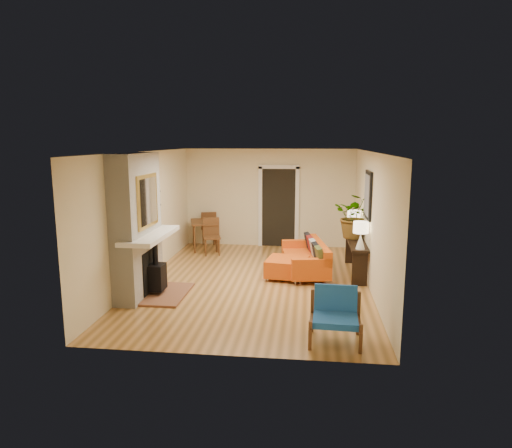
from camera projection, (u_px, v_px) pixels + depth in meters
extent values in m
plane|color=tan|center=(255.00, 282.00, 9.23)|extent=(6.50, 6.50, 0.00)
plane|color=white|center=(255.00, 152.00, 8.76)|extent=(6.50, 6.50, 0.00)
plane|color=beige|center=(269.00, 198.00, 12.17)|extent=(4.50, 0.00, 4.50)
plane|color=beige|center=(224.00, 261.00, 5.82)|extent=(4.50, 0.00, 4.50)
plane|color=beige|center=(145.00, 216.00, 9.26)|extent=(0.00, 6.50, 6.50)
plane|color=beige|center=(371.00, 221.00, 8.74)|extent=(0.00, 6.50, 6.50)
cube|color=black|center=(279.00, 208.00, 12.16)|extent=(0.88, 0.06, 2.10)
cube|color=white|center=(260.00, 207.00, 12.20)|extent=(0.10, 0.08, 2.18)
cube|color=white|center=(297.00, 208.00, 12.09)|extent=(0.10, 0.08, 2.18)
cube|color=white|center=(279.00, 167.00, 11.95)|extent=(1.08, 0.08, 0.10)
cube|color=black|center=(368.00, 195.00, 9.05)|extent=(0.04, 0.85, 0.95)
cube|color=slate|center=(367.00, 195.00, 9.05)|extent=(0.01, 0.70, 0.80)
cube|color=black|center=(153.00, 208.00, 9.57)|extent=(0.06, 0.95, 0.02)
cube|color=black|center=(152.00, 194.00, 9.52)|extent=(0.06, 0.95, 0.02)
cube|color=white|center=(135.00, 195.00, 8.15)|extent=(0.42, 1.50, 1.48)
cube|color=white|center=(138.00, 265.00, 8.39)|extent=(0.42, 1.50, 1.12)
cube|color=white|center=(150.00, 235.00, 8.26)|extent=(0.60, 1.68, 0.08)
cube|color=black|center=(150.00, 271.00, 8.39)|extent=(0.03, 0.72, 0.78)
cube|color=brown|center=(166.00, 294.00, 8.43)|extent=(0.75, 1.30, 0.04)
cube|color=black|center=(156.00, 277.00, 8.39)|extent=(0.30, 0.36, 0.48)
cylinder|color=black|center=(155.00, 254.00, 8.31)|extent=(0.10, 0.10, 0.40)
cube|color=gold|center=(147.00, 201.00, 8.15)|extent=(0.04, 0.95, 0.95)
cube|color=silver|center=(149.00, 201.00, 8.15)|extent=(0.01, 0.82, 0.82)
cylinder|color=silver|center=(295.00, 282.00, 9.04)|extent=(0.04, 0.04, 0.09)
cylinder|color=silver|center=(326.00, 282.00, 9.07)|extent=(0.04, 0.04, 0.09)
cylinder|color=silver|center=(286.00, 261.00, 10.65)|extent=(0.04, 0.04, 0.09)
cylinder|color=silver|center=(312.00, 260.00, 10.69)|extent=(0.04, 0.04, 0.09)
cube|color=orange|center=(305.00, 263.00, 9.83)|extent=(1.10, 1.97, 0.27)
cube|color=orange|center=(319.00, 249.00, 9.79)|extent=(0.49, 1.86, 0.31)
cube|color=orange|center=(312.00, 263.00, 8.95)|extent=(0.81, 0.29, 0.18)
cube|color=orange|center=(299.00, 244.00, 10.62)|extent=(0.81, 0.29, 0.18)
cube|color=#4B5022|center=(320.00, 256.00, 9.08)|extent=(0.24, 0.38, 0.37)
cube|color=black|center=(317.00, 252.00, 9.43)|extent=(0.24, 0.38, 0.37)
cube|color=#A5A6A1|center=(314.00, 248.00, 9.78)|extent=(0.24, 0.38, 0.37)
cube|color=maroon|center=(311.00, 244.00, 10.08)|extent=(0.24, 0.38, 0.37)
cube|color=black|center=(308.00, 241.00, 10.43)|extent=(0.24, 0.38, 0.37)
cylinder|color=silver|center=(268.00, 280.00, 9.25)|extent=(0.04, 0.04, 0.06)
cylinder|color=silver|center=(300.00, 282.00, 9.08)|extent=(0.04, 0.04, 0.06)
cylinder|color=silver|center=(275.00, 271.00, 9.88)|extent=(0.04, 0.04, 0.06)
cylinder|color=silver|center=(305.00, 273.00, 9.70)|extent=(0.04, 0.04, 0.06)
cube|color=orange|center=(287.00, 267.00, 9.44)|extent=(0.92, 0.92, 0.35)
cube|color=brown|center=(311.00, 322.00, 6.48)|extent=(0.08, 0.70, 0.05)
cube|color=brown|center=(310.00, 336.00, 6.19)|extent=(0.05, 0.05, 0.41)
cube|color=brown|center=(312.00, 311.00, 6.77)|extent=(0.05, 0.05, 0.66)
cube|color=brown|center=(360.00, 325.00, 6.37)|extent=(0.08, 0.70, 0.05)
cube|color=brown|center=(361.00, 339.00, 6.08)|extent=(0.05, 0.05, 0.41)
cube|color=brown|center=(359.00, 313.00, 6.66)|extent=(0.05, 0.05, 0.66)
cube|color=blue|center=(335.00, 319.00, 6.41)|extent=(0.64, 0.61, 0.09)
cube|color=blue|center=(336.00, 297.00, 6.65)|extent=(0.62, 0.18, 0.38)
cube|color=brown|center=(204.00, 222.00, 11.88)|extent=(0.93, 1.13, 0.04)
cylinder|color=brown|center=(195.00, 240.00, 11.50)|extent=(0.05, 0.05, 0.70)
cylinder|color=brown|center=(216.00, 239.00, 11.58)|extent=(0.05, 0.05, 0.70)
cylinder|color=brown|center=(194.00, 233.00, 12.31)|extent=(0.05, 0.05, 0.70)
cylinder|color=brown|center=(214.00, 232.00, 12.40)|extent=(0.05, 0.05, 0.70)
cube|color=brown|center=(212.00, 237.00, 11.34)|extent=(0.51, 0.51, 0.04)
cube|color=brown|center=(211.00, 226.00, 11.49)|extent=(0.40, 0.15, 0.45)
cylinder|color=brown|center=(206.00, 248.00, 11.19)|extent=(0.04, 0.04, 0.43)
cylinder|color=brown|center=(219.00, 247.00, 11.25)|extent=(0.04, 0.04, 0.43)
cylinder|color=brown|center=(205.00, 245.00, 11.51)|extent=(0.04, 0.04, 0.43)
cylinder|color=brown|center=(218.00, 244.00, 11.57)|extent=(0.04, 0.04, 0.43)
cube|color=brown|center=(209.00, 228.00, 12.57)|extent=(0.51, 0.51, 0.04)
cube|color=brown|center=(209.00, 220.00, 12.34)|extent=(0.40, 0.15, 0.45)
cylinder|color=brown|center=(203.00, 237.00, 12.42)|extent=(0.04, 0.04, 0.43)
cylinder|color=brown|center=(215.00, 237.00, 12.48)|extent=(0.04, 0.04, 0.43)
cylinder|color=brown|center=(202.00, 235.00, 12.75)|extent=(0.04, 0.04, 0.43)
cylinder|color=brown|center=(214.00, 234.00, 12.80)|extent=(0.04, 0.04, 0.43)
cube|color=black|center=(356.00, 242.00, 9.67)|extent=(0.34, 1.85, 0.05)
cube|color=black|center=(360.00, 269.00, 8.90)|extent=(0.30, 0.04, 0.68)
cube|color=black|center=(352.00, 249.00, 10.56)|extent=(0.30, 0.04, 0.68)
cone|color=white|center=(360.00, 241.00, 8.89)|extent=(0.18, 0.18, 0.30)
cylinder|color=white|center=(361.00, 232.00, 8.86)|extent=(0.03, 0.03, 0.06)
cylinder|color=#FFEABF|center=(361.00, 227.00, 8.84)|extent=(0.30, 0.30, 0.22)
cone|color=white|center=(354.00, 228.00, 10.30)|extent=(0.18, 0.18, 0.30)
cylinder|color=white|center=(354.00, 220.00, 10.27)|extent=(0.03, 0.03, 0.06)
cylinder|color=#FFEABF|center=(354.00, 215.00, 10.25)|extent=(0.30, 0.30, 0.22)
imported|color=#1E5919|center=(356.00, 216.00, 9.81)|extent=(0.99, 0.90, 0.98)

